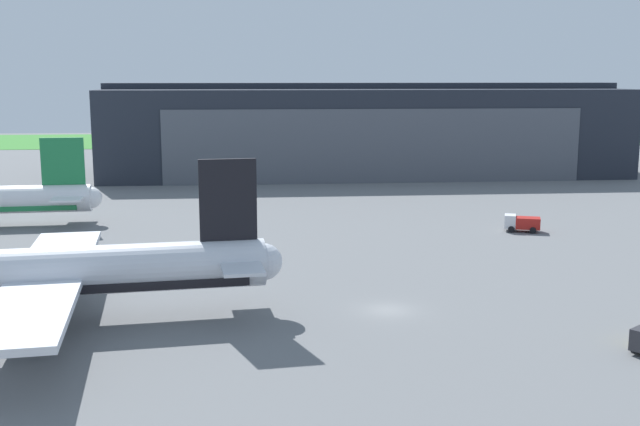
{
  "coord_description": "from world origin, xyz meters",
  "views": [
    {
      "loc": [
        -11.81,
        -64.43,
        20.34
      ],
      "look_at": [
        -3.76,
        24.88,
        4.32
      ],
      "focal_mm": 43.28,
      "sensor_mm": 36.0,
      "label": 1
    }
  ],
  "objects": [
    {
      "name": "ops_van",
      "position": [
        23.72,
        32.74,
        1.18
      ],
      "size": [
        5.01,
        3.57,
        2.18
      ],
      "color": "silver",
      "rests_on": "ground_plane"
    },
    {
      "name": "grass_field_strip",
      "position": [
        0.0,
        183.97,
        0.04
      ],
      "size": [
        440.0,
        56.0,
        0.08
      ],
      "primitive_type": "cube",
      "color": "#3A8232",
      "rests_on": "ground_plane"
    },
    {
      "name": "airliner_near_left",
      "position": [
        -29.33,
        -1.9,
        4.39
      ],
      "size": [
        40.41,
        35.91,
        13.51
      ],
      "color": "silver",
      "rests_on": "ground_plane"
    },
    {
      "name": "maintenance_hangar",
      "position": [
        11.76,
        95.59,
        8.97
      ],
      "size": [
        105.52,
        30.09,
        18.87
      ],
      "color": "#232833",
      "rests_on": "ground_plane"
    },
    {
      "name": "ground_plane",
      "position": [
        0.0,
        0.0,
        0.0
      ],
      "size": [
        440.0,
        440.0,
        0.0
      ],
      "primitive_type": "plane",
      "color": "slate"
    }
  ]
}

